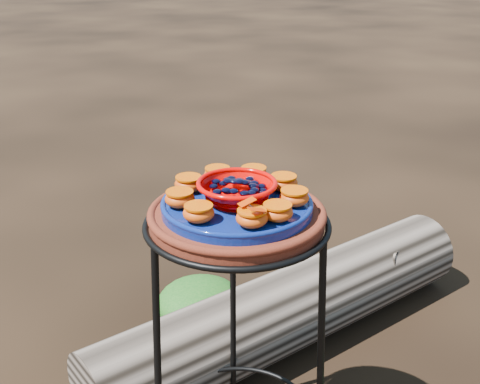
{
  "coord_description": "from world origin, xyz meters",
  "views": [
    {
      "loc": [
        -0.06,
        -1.16,
        1.27
      ],
      "look_at": [
        0.01,
        0.0,
        0.77
      ],
      "focal_mm": 45.0,
      "sensor_mm": 36.0,
      "label": 1
    }
  ],
  "objects": [
    {
      "name": "cobalt_plate",
      "position": [
        0.0,
        0.0,
        0.74
      ],
      "size": [
        0.32,
        0.32,
        0.02
      ],
      "primitive_type": "cylinder",
      "color": "#07104A",
      "rests_on": "terracotta_saucer"
    },
    {
      "name": "orange_half_8",
      "position": [
        -0.08,
        -0.09,
        0.77
      ],
      "size": [
        0.06,
        0.06,
        0.03
      ],
      "primitive_type": "ellipsoid",
      "color": "#AF3509",
      "rests_on": "cobalt_plate"
    },
    {
      "name": "glass_gems",
      "position": [
        0.0,
        0.0,
        0.81
      ],
      "size": [
        0.12,
        0.12,
        0.02
      ],
      "primitive_type": null,
      "color": "black",
      "rests_on": "red_bowl"
    },
    {
      "name": "foliage_back",
      "position": [
        -0.1,
        0.65,
        0.08
      ],
      "size": [
        0.31,
        0.31,
        0.15
      ],
      "primitive_type": "ellipsoid",
      "color": "#0F4712",
      "rests_on": "ground"
    },
    {
      "name": "orange_half_1",
      "position": [
        0.07,
        -0.09,
        0.77
      ],
      "size": [
        0.06,
        0.06,
        0.03
      ],
      "primitive_type": "ellipsoid",
      "color": "#AF3509",
      "rests_on": "cobalt_plate"
    },
    {
      "name": "plant_stand",
      "position": [
        0.0,
        0.0,
        0.35
      ],
      "size": [
        0.44,
        0.44,
        0.7
      ],
      "primitive_type": null,
      "color": "black",
      "rests_on": "ground"
    },
    {
      "name": "orange_half_4",
      "position": [
        0.04,
        0.11,
        0.77
      ],
      "size": [
        0.06,
        0.06,
        0.03
      ],
      "primitive_type": "ellipsoid",
      "color": "#AF3509",
      "rests_on": "cobalt_plate"
    },
    {
      "name": "orange_half_2",
      "position": [
        0.12,
        -0.02,
        0.77
      ],
      "size": [
        0.06,
        0.06,
        0.03
      ],
      "primitive_type": "ellipsoid",
      "color": "#AF3509",
      "rests_on": "cobalt_plate"
    },
    {
      "name": "terracotta_saucer",
      "position": [
        0.0,
        0.0,
        0.72
      ],
      "size": [
        0.37,
        0.37,
        0.03
      ],
      "primitive_type": "cylinder",
      "color": "#3B1809",
      "rests_on": "plant_stand"
    },
    {
      "name": "orange_half_6",
      "position": [
        -0.1,
        0.06,
        0.77
      ],
      "size": [
        0.06,
        0.06,
        0.03
      ],
      "primitive_type": "ellipsoid",
      "color": "#AF3509",
      "rests_on": "cobalt_plate"
    },
    {
      "name": "butterfly",
      "position": [
        0.02,
        -0.12,
        0.79
      ],
      "size": [
        0.09,
        0.07,
        0.01
      ],
      "primitive_type": null,
      "rotation": [
        0.0,
        0.0,
        0.42
      ],
      "color": "#C52B00",
      "rests_on": "orange_half_0"
    },
    {
      "name": "driftwood_log",
      "position": [
        0.2,
        0.51,
        0.13
      ],
      "size": [
        1.39,
        1.1,
        0.27
      ],
      "primitive_type": null,
      "rotation": [
        0.0,
        0.0,
        0.59
      ],
      "color": "black",
      "rests_on": "ground"
    },
    {
      "name": "orange_half_0",
      "position": [
        0.02,
        -0.12,
        0.77
      ],
      "size": [
        0.06,
        0.06,
        0.03
      ],
      "primitive_type": "ellipsoid",
      "color": "#AF3509",
      "rests_on": "cobalt_plate"
    },
    {
      "name": "orange_half_5",
      "position": [
        -0.04,
        0.11,
        0.77
      ],
      "size": [
        0.06,
        0.06,
        0.03
      ],
      "primitive_type": "ellipsoid",
      "color": "#AF3509",
      "rests_on": "cobalt_plate"
    },
    {
      "name": "red_bowl",
      "position": [
        0.0,
        0.0,
        0.77
      ],
      "size": [
        0.16,
        0.16,
        0.04
      ],
      "primitive_type": null,
      "color": "#D50200",
      "rests_on": "cobalt_plate"
    },
    {
      "name": "orange_half_3",
      "position": [
        0.11,
        0.06,
        0.77
      ],
      "size": [
        0.06,
        0.06,
        0.03
      ],
      "primitive_type": "ellipsoid",
      "color": "#AF3509",
      "rests_on": "cobalt_plate"
    },
    {
      "name": "foliage_left",
      "position": [
        -0.27,
        0.26,
        0.06
      ],
      "size": [
        0.25,
        0.25,
        0.12
      ],
      "primitive_type": "ellipsoid",
      "color": "#0F4712",
      "rests_on": "ground"
    },
    {
      "name": "orange_half_7",
      "position": [
        -0.12,
        -0.02,
        0.77
      ],
      "size": [
        0.06,
        0.06,
        0.03
      ],
      "primitive_type": "ellipsoid",
      "color": "#AF3509",
      "rests_on": "cobalt_plate"
    }
  ]
}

